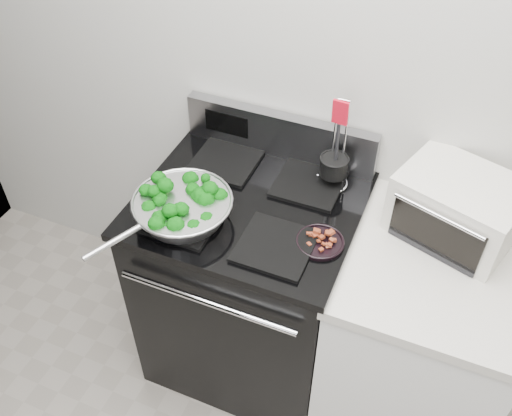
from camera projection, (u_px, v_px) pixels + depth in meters
The scene contains 8 objects.
back_wall at pixel (370, 74), 1.91m from camera, with size 4.00×0.02×2.70m, color beige.
gas_range at pixel (250, 283), 2.36m from camera, with size 0.79×0.69×1.13m.
counter at pixel (414, 342), 2.18m from camera, with size 0.62×0.68×0.92m.
skillet at pixel (182, 208), 1.94m from camera, with size 0.35×0.52×0.07m.
broccoli_pile at pixel (182, 203), 1.93m from camera, with size 0.27×0.27×0.09m, color #043107, non-canonical shape.
bacon_plate at pixel (320, 240), 1.88m from camera, with size 0.16×0.16×0.04m.
utensil_holder at pixel (333, 170), 2.06m from camera, with size 0.12×0.12×0.37m.
toaster_oven at pixel (458, 207), 1.90m from camera, with size 0.46×0.40×0.22m.
Camera 1 is at (0.30, 0.04, 2.33)m, focal length 40.00 mm.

